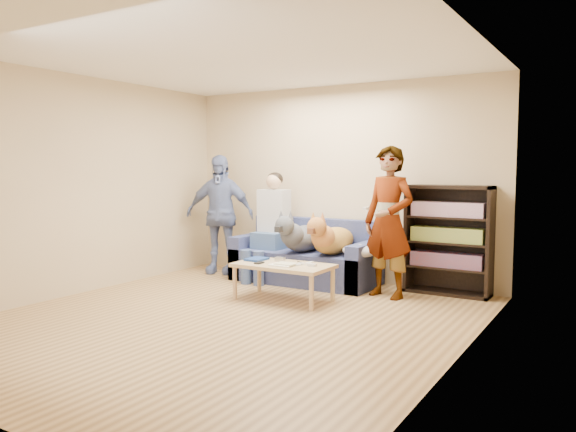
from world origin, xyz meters
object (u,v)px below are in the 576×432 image
Objects in this scene: notebook_blue at (257,259)px; dog_tan at (331,239)px; person_seated at (270,222)px; dog_gray at (301,236)px; bookshelf at (449,237)px; camera_silver at (280,259)px; person_standing_right at (389,222)px; sofa at (307,260)px; coffee_table at (283,268)px; person_standing_left at (220,214)px.

dog_tan is at bearing 54.35° from notebook_blue.
dog_gray is at bearing -9.36° from person_seated.
bookshelf is (1.91, 1.25, 0.25)m from notebook_blue.
camera_silver is at bearing -78.94° from dog_gray.
person_seated is 0.55m from dog_gray.
camera_silver is at bearing 14.04° from notebook_blue.
person_standing_right is 1.41m from sofa.
sofa is 0.41m from dog_gray.
sofa is at bearing 100.34° from camera_silver.
notebook_blue is at bearing -146.70° from bookshelf.
person_seated is at bearing 174.18° from dog_tan.
sofa reaches higher than camera_silver.
notebook_blue is 1.03m from person_seated.
bookshelf is (1.77, 0.45, 0.05)m from dog_gray.
coffee_table is (0.79, -0.94, -0.40)m from person_seated.
person_standing_left is at bearing 151.29° from camera_silver.
dog_gray is at bearing 107.14° from coffee_table.
person_standing_left is 1.36× the size of dog_gray.
sofa is at bearing -178.68° from person_standing_right.
dog_tan is at bearing 78.65° from coffee_table.
dog_tan reaches higher than camera_silver.
sofa is at bearing -172.60° from bookshelf.
person_standing_left is (-2.62, 0.19, -0.04)m from person_standing_right.
notebook_blue is 1.04m from sofa.
sofa is at bearing 84.01° from notebook_blue.
person_standing_left reaches higher than coffee_table.
person_seated is 1.34× the size of coffee_table.
dog_gray is 1.07× the size of dog_tan.
notebook_blue is at bearing -66.30° from person_seated.
camera_silver is 0.09× the size of dog_gray.
person_seated is (-1.74, 0.16, -0.11)m from person_standing_right.
person_standing_left is 1.30× the size of bookshelf.
sofa is at bearing 97.83° from dog_gray.
dog_tan is 0.89× the size of bookshelf.
camera_silver is at bearing 135.00° from coffee_table.
notebook_blue is 0.24× the size of coffee_table.
dog_tan is (0.57, 0.79, 0.19)m from notebook_blue.
sofa is at bearing -14.68° from person_standing_left.
coffee_table is (0.12, -0.12, -0.07)m from camera_silver.
person_standing_right reaches higher than person_seated.
person_standing_right is 6.77× the size of notebook_blue.
person_standing_left is 1.48m from sofa.
person_standing_left is at bearing 144.07° from notebook_blue.
person_standing_right is 15.99× the size of camera_silver.
dog_gray and dog_tan have the same top height.
dog_tan is at bearing -170.33° from person_standing_right.
person_standing_left is 15.33× the size of camera_silver.
bookshelf is at bearing 36.01° from camera_silver.
person_standing_left is at bearing 176.23° from dog_tan.
sofa is at bearing 14.26° from person_seated.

